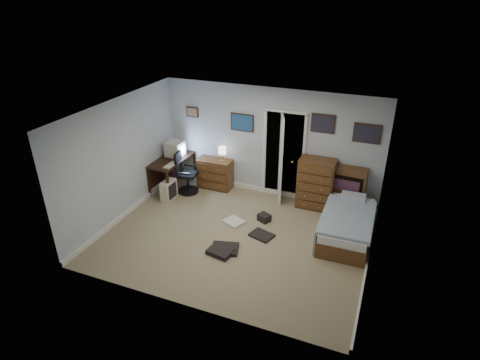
% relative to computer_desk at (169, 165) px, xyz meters
% --- Properties ---
extents(floor, '(5.00, 4.00, 0.02)m').
position_rel_computer_desk_xyz_m(floor, '(2.29, -1.39, -0.59)').
color(floor, gray).
rests_on(floor, ground).
extents(computer_desk, '(0.65, 1.33, 0.76)m').
position_rel_computer_desk_xyz_m(computer_desk, '(0.00, 0.00, 0.00)').
color(computer_desk, black).
rests_on(computer_desk, floor).
extents(crt_monitor, '(0.40, 0.38, 0.36)m').
position_rel_computer_desk_xyz_m(crt_monitor, '(0.11, 0.15, 0.36)').
color(crt_monitor, beige).
rests_on(crt_monitor, computer_desk).
extents(keyboard, '(0.17, 0.41, 0.02)m').
position_rel_computer_desk_xyz_m(keyboard, '(0.27, -0.35, 0.19)').
color(keyboard, beige).
rests_on(keyboard, computer_desk).
extents(pc_tower, '(0.22, 0.43, 0.45)m').
position_rel_computer_desk_xyz_m(pc_tower, '(0.29, -0.55, -0.35)').
color(pc_tower, beige).
rests_on(pc_tower, floor).
extents(office_chair, '(0.56, 0.56, 1.00)m').
position_rel_computer_desk_xyz_m(office_chair, '(0.48, -0.10, -0.19)').
color(office_chair, black).
rests_on(office_chair, floor).
extents(media_stack, '(0.16, 0.16, 0.78)m').
position_rel_computer_desk_xyz_m(media_stack, '(-0.03, 0.17, -0.19)').
color(media_stack, maroon).
rests_on(media_stack, floor).
extents(low_dresser, '(0.81, 0.42, 0.72)m').
position_rel_computer_desk_xyz_m(low_dresser, '(1.03, 0.38, -0.22)').
color(low_dresser, brown).
rests_on(low_dresser, floor).
extents(table_lamp, '(0.18, 0.18, 0.35)m').
position_rel_computer_desk_xyz_m(table_lamp, '(1.23, 0.38, 0.39)').
color(table_lamp, gold).
rests_on(table_lamp, low_dresser).
extents(doorway, '(0.96, 1.12, 2.05)m').
position_rel_computer_desk_xyz_m(doorway, '(2.64, 0.88, 0.42)').
color(doorway, black).
rests_on(doorway, floor).
extents(tall_dresser, '(0.77, 0.45, 1.13)m').
position_rel_computer_desk_xyz_m(tall_dresser, '(3.45, 0.36, -0.02)').
color(tall_dresser, brown).
rests_on(tall_dresser, floor).
extents(headboard_bookcase, '(1.13, 0.35, 1.01)m').
position_rel_computer_desk_xyz_m(headboard_bookcase, '(3.92, 0.47, -0.05)').
color(headboard_bookcase, brown).
rests_on(headboard_bookcase, floor).
extents(bed, '(0.98, 1.78, 0.58)m').
position_rel_computer_desk_xyz_m(bed, '(4.28, -0.59, -0.31)').
color(bed, brown).
rests_on(bed, floor).
extents(wall_posters, '(4.38, 0.04, 0.60)m').
position_rel_computer_desk_xyz_m(wall_posters, '(2.86, 0.58, 1.17)').
color(wall_posters, '#331E11').
rests_on(wall_posters, floor).
extents(floor_clutter, '(1.20, 1.71, 0.15)m').
position_rel_computer_desk_xyz_m(floor_clutter, '(2.35, -1.48, -0.54)').
color(floor_clutter, silver).
rests_on(floor_clutter, floor).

